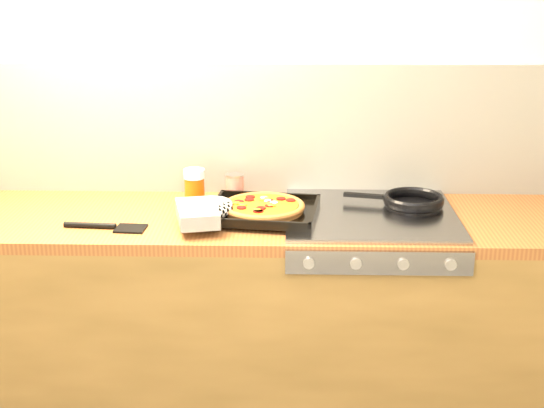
{
  "coord_description": "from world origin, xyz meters",
  "views": [
    {
      "loc": [
        0.17,
        -1.45,
        1.78
      ],
      "look_at": [
        0.1,
        1.08,
        0.95
      ],
      "focal_mm": 50.0,
      "sensor_mm": 36.0,
      "label": 1
    }
  ],
  "objects_px": {
    "frying_pan": "(412,201)",
    "juice_glass": "(194,186)",
    "pizza_on_tray": "(246,209)",
    "tomato_can": "(235,187)"
  },
  "relations": [
    {
      "from": "frying_pan",
      "to": "juice_glass",
      "type": "relative_size",
      "value": 2.93
    },
    {
      "from": "pizza_on_tray",
      "to": "tomato_can",
      "type": "xyz_separation_m",
      "value": [
        -0.05,
        0.24,
        0.01
      ]
    },
    {
      "from": "frying_pan",
      "to": "tomato_can",
      "type": "distance_m",
      "value": 0.66
    },
    {
      "from": "frying_pan",
      "to": "tomato_can",
      "type": "relative_size",
      "value": 3.83
    },
    {
      "from": "pizza_on_tray",
      "to": "tomato_can",
      "type": "distance_m",
      "value": 0.24
    },
    {
      "from": "tomato_can",
      "to": "juice_glass",
      "type": "relative_size",
      "value": 0.76
    },
    {
      "from": "pizza_on_tray",
      "to": "frying_pan",
      "type": "bearing_deg",
      "value": 11.65
    },
    {
      "from": "pizza_on_tray",
      "to": "juice_glass",
      "type": "distance_m",
      "value": 0.28
    },
    {
      "from": "pizza_on_tray",
      "to": "frying_pan",
      "type": "xyz_separation_m",
      "value": [
        0.6,
        0.12,
        -0.01
      ]
    },
    {
      "from": "pizza_on_tray",
      "to": "tomato_can",
      "type": "height_order",
      "value": "tomato_can"
    }
  ]
}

